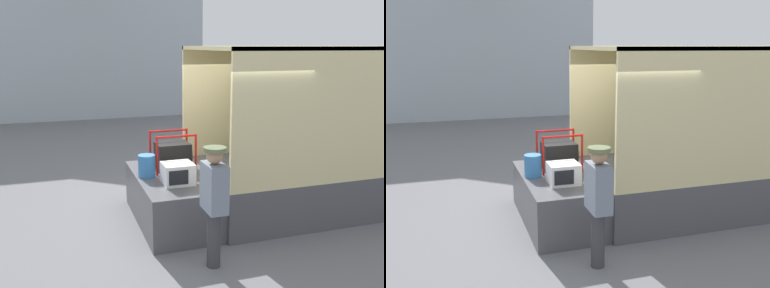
% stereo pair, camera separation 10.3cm
% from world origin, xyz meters
% --- Properties ---
extents(ground_plane, '(160.00, 160.00, 0.00)m').
position_xyz_m(ground_plane, '(0.00, 0.00, 0.00)').
color(ground_plane, slate).
extents(box_truck, '(5.90, 2.32, 2.83)m').
position_xyz_m(box_truck, '(3.52, 0.00, 0.95)').
color(box_truck, navy).
rests_on(box_truck, ground).
extents(tailgate_deck, '(1.11, 2.20, 0.78)m').
position_xyz_m(tailgate_deck, '(-0.55, 0.00, 0.39)').
color(tailgate_deck, '#4C4C51').
rests_on(tailgate_deck, ground).
extents(microwave, '(0.46, 0.43, 0.32)m').
position_xyz_m(microwave, '(-0.55, -0.42, 0.94)').
color(microwave, white).
rests_on(microwave, tailgate_deck).
extents(portable_generator, '(0.69, 0.54, 0.65)m').
position_xyz_m(portable_generator, '(-0.41, 0.33, 1.02)').
color(portable_generator, black).
rests_on(portable_generator, tailgate_deck).
extents(orange_bucket, '(0.28, 0.28, 0.36)m').
position_xyz_m(orange_bucket, '(-0.93, 0.06, 0.96)').
color(orange_bucket, '#3370B2').
rests_on(orange_bucket, tailgate_deck).
extents(worker_person, '(0.29, 0.44, 1.61)m').
position_xyz_m(worker_person, '(-0.42, -1.62, 0.98)').
color(worker_person, '#38383D').
rests_on(worker_person, ground).
extents(house_backdrop, '(9.79, 7.73, 8.49)m').
position_xyz_m(house_backdrop, '(-0.98, 14.18, 4.33)').
color(house_backdrop, '#A8B2BC').
rests_on(house_backdrop, ground).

